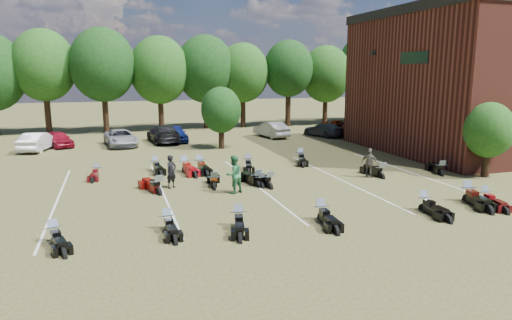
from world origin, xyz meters
name	(u,v)px	position (x,y,z in m)	size (l,w,h in m)	color
ground	(331,195)	(0.00, 0.00, 0.00)	(160.00, 160.00, 0.00)	brown
car_0	(59,139)	(-14.59, 20.17, 0.65)	(1.53, 3.81, 1.30)	maroon
car_1	(38,141)	(-15.95, 18.69, 0.73)	(1.54, 4.42, 1.46)	silver
car_2	(121,138)	(-9.73, 19.14, 0.68)	(2.27, 4.92, 1.37)	gray
car_3	(163,134)	(-6.11, 20.07, 0.77)	(2.15, 5.29, 1.54)	black
car_4	(175,133)	(-5.11, 20.28, 0.73)	(1.72, 4.28, 1.46)	navy
car_5	(271,129)	(3.92, 20.35, 0.73)	(1.54, 4.43, 1.46)	#A1A09C
car_6	(345,128)	(10.92, 18.96, 0.77)	(2.54, 5.51, 1.53)	#601205
car_7	(323,130)	(8.91, 19.45, 0.64)	(1.78, 4.39, 1.27)	#39393E
person_black	(171,172)	(-7.44, 3.80, 0.88)	(0.64, 0.42, 1.76)	black
person_green	(234,174)	(-4.56, 1.81, 0.97)	(0.94, 0.74, 1.94)	#296E41
person_grey	(369,163)	(3.86, 2.83, 0.85)	(1.00, 0.42, 1.71)	#57544B
motorcycle_0	(55,243)	(-12.48, -2.92, 0.00)	(0.68, 2.13, 1.19)	black
motorcycle_1	(168,230)	(-8.42, -2.75, 0.00)	(0.67, 2.11, 1.17)	black
motorcycle_2	(321,221)	(-2.21, -3.52, 0.00)	(0.71, 2.24, 1.25)	black
motorcycle_3	(239,227)	(-5.68, -3.23, 0.00)	(0.71, 2.22, 1.24)	black
motorcycle_4	(424,211)	(2.72, -3.65, 0.00)	(0.72, 2.25, 1.25)	black
motorcycle_5	(467,202)	(5.62, -3.04, 0.00)	(0.80, 2.52, 1.40)	black
motorcycle_6	(484,204)	(6.14, -3.58, 0.00)	(0.67, 2.10, 1.17)	#41090B
motorcycle_7	(158,194)	(-8.25, 2.71, 0.00)	(0.80, 2.51, 1.40)	maroon
motorcycle_8	(214,189)	(-5.33, 2.91, 0.00)	(0.75, 2.36, 1.32)	black
motorcycle_9	(261,187)	(-2.88, 2.50, 0.00)	(0.66, 2.06, 1.15)	black
motorcycle_10	(269,188)	(-2.53, 2.16, 0.00)	(0.76, 2.39, 1.33)	black
motorcycle_11	(257,187)	(-3.03, 2.70, 0.00)	(0.77, 2.40, 1.34)	black
motorcycle_12	(381,178)	(4.43, 2.47, 0.00)	(0.75, 2.37, 1.32)	black
motorcycle_13	(441,175)	(8.24, 2.03, 0.00)	(0.74, 2.31, 1.29)	black
motorcycle_14	(97,177)	(-11.32, 7.77, 0.00)	(0.64, 2.00, 1.11)	#4C0A0E
motorcycle_15	(185,172)	(-6.17, 7.62, 0.00)	(0.79, 2.49, 1.39)	maroon
motorcycle_16	(155,171)	(-7.88, 8.47, 0.00)	(0.73, 2.29, 1.28)	black
motorcycle_17	(200,170)	(-5.22, 7.67, 0.00)	(0.79, 2.47, 1.38)	black
motorcycle_18	(248,168)	(-2.17, 7.39, 0.00)	(0.74, 2.32, 1.29)	black
motorcycle_20	(300,162)	(1.86, 8.33, 0.00)	(0.76, 2.39, 1.33)	black
tree_line	(201,70)	(-1.00, 29.00, 6.31)	(56.00, 6.00, 9.79)	black
young_tree_near_building	(489,130)	(10.50, 1.00, 2.75)	(2.80, 2.80, 4.16)	black
young_tree_midfield	(221,110)	(-2.00, 15.50, 3.09)	(3.20, 3.20, 4.70)	black
parking_lines	(256,185)	(-3.00, 3.00, 0.01)	(20.10, 14.00, 0.01)	silver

